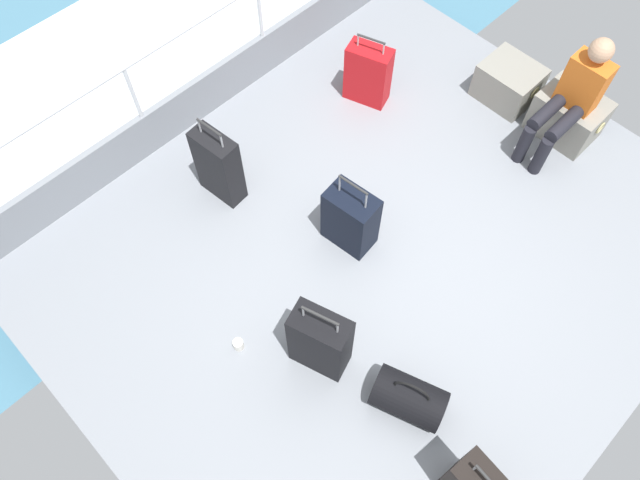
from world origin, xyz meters
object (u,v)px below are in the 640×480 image
at_px(suitcase_3, 350,219).
at_px(cargo_crate_0, 508,82).
at_px(suitcase_4, 368,74).
at_px(passenger_seated, 572,97).
at_px(duffel_bag, 409,398).
at_px(suitcase_0, 320,341).
at_px(suitcase_1, 218,166).
at_px(paper_cup, 238,344).
at_px(cargo_crate_1, 568,116).

bearing_deg(suitcase_3, cargo_crate_0, 91.05).
bearing_deg(suitcase_4, passenger_seated, 27.06).
distance_m(suitcase_3, duffel_bag, 1.45).
bearing_deg(suitcase_0, cargo_crate_0, 101.14).
bearing_deg(suitcase_1, duffel_bag, -6.58).
bearing_deg(suitcase_4, cargo_crate_0, 45.71).
distance_m(suitcase_0, suitcase_3, 1.07).
relative_size(suitcase_0, suitcase_4, 1.15).
relative_size(suitcase_1, paper_cup, 8.57).
xyz_separation_m(cargo_crate_0, suitcase_1, (-1.07, -2.64, 0.17)).
relative_size(suitcase_3, paper_cup, 7.85).
relative_size(passenger_seated, suitcase_3, 1.42).
height_order(cargo_crate_0, duffel_bag, duffel_bag).
xyz_separation_m(passenger_seated, suitcase_4, (-1.57, -0.80, -0.29)).
bearing_deg(duffel_bag, cargo_crate_1, 102.75).
bearing_deg(suitcase_0, paper_cup, -142.46).
bearing_deg(paper_cup, cargo_crate_0, 91.93).
distance_m(cargo_crate_0, suitcase_1, 2.85).
bearing_deg(suitcase_3, cargo_crate_1, 75.11).
xyz_separation_m(duffel_bag, paper_cup, (-1.18, -0.58, -0.11)).
height_order(cargo_crate_0, cargo_crate_1, cargo_crate_1).
bearing_deg(passenger_seated, suitcase_0, -90.41).
xyz_separation_m(cargo_crate_0, duffel_bag, (1.30, -2.91, -0.03)).
height_order(duffel_bag, paper_cup, duffel_bag).
relative_size(passenger_seated, paper_cup, 11.17).
bearing_deg(duffel_bag, paper_cup, -153.82).
xyz_separation_m(cargo_crate_1, suitcase_3, (-0.59, -2.24, 0.09)).
bearing_deg(suitcase_1, suitcase_4, 85.50).
height_order(suitcase_3, paper_cup, suitcase_3).
xyz_separation_m(suitcase_0, suitcase_1, (-1.68, 0.47, 0.00)).
bearing_deg(passenger_seated, cargo_crate_1, 90.00).
height_order(cargo_crate_1, suitcase_1, suitcase_1).
bearing_deg(suitcase_4, paper_cup, -67.49).
relative_size(cargo_crate_0, passenger_seated, 0.51).
height_order(cargo_crate_0, suitcase_4, suitcase_4).
bearing_deg(suitcase_0, cargo_crate_1, 89.61).
relative_size(cargo_crate_0, duffel_bag, 0.97).
distance_m(suitcase_3, suitcase_4, 1.58).
xyz_separation_m(suitcase_0, suitcase_3, (-0.57, 0.91, -0.05)).
xyz_separation_m(cargo_crate_1, suitcase_0, (-0.02, -3.14, 0.14)).
distance_m(suitcase_1, suitcase_3, 1.19).
distance_m(suitcase_0, suitcase_1, 1.74).
height_order(passenger_seated, suitcase_4, passenger_seated).
relative_size(cargo_crate_1, passenger_seated, 0.55).
bearing_deg(suitcase_0, passenger_seated, 89.59).
relative_size(cargo_crate_0, suitcase_1, 0.66).
bearing_deg(suitcase_0, suitcase_1, 164.25).
height_order(passenger_seated, paper_cup, passenger_seated).
distance_m(passenger_seated, suitcase_0, 2.97).
bearing_deg(suitcase_4, suitcase_3, -52.02).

